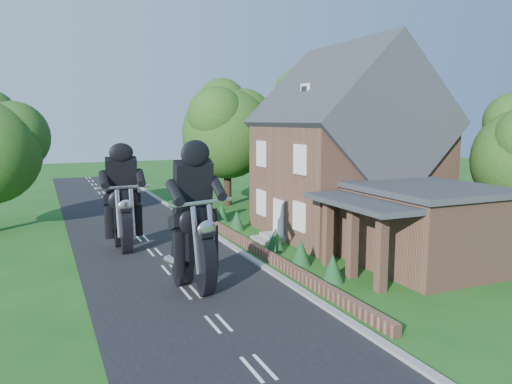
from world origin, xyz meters
name	(u,v)px	position (x,y,z in m)	size (l,w,h in m)	color
ground	(190,293)	(0.00, 0.00, 0.00)	(120.00, 120.00, 0.00)	#184C15
road	(190,293)	(0.00, 0.00, 0.01)	(7.00, 80.00, 0.02)	black
kerb	(282,278)	(3.65, 0.00, 0.06)	(0.30, 80.00, 0.12)	gray
garden_wall	(248,244)	(4.30, 5.00, 0.20)	(0.30, 22.00, 0.40)	brown
house	(347,153)	(10.49, 6.00, 4.34)	(9.54, 8.64, 10.24)	brown
annex	(425,226)	(9.87, -0.80, 1.77)	(7.05, 5.94, 3.44)	brown
tree_house_right	(406,135)	(16.65, 8.62, 5.19)	(6.51, 6.00, 8.40)	black
tree_behind_house	(312,119)	(14.18, 16.14, 6.23)	(7.81, 7.20, 10.08)	black
tree_behind_left	(232,126)	(8.16, 17.13, 5.73)	(6.94, 6.40, 9.16)	black
shrub_a	(333,268)	(5.30, -1.00, 0.55)	(0.90, 0.90, 1.10)	#11381A
shrub_b	(301,252)	(5.30, 1.50, 0.55)	(0.90, 0.90, 1.10)	#11381A
shrub_c	(275,239)	(5.30, 4.00, 0.55)	(0.90, 0.90, 1.10)	#11381A
shrub_d	(237,220)	(5.30, 9.00, 0.55)	(0.90, 0.90, 1.10)	#11381A
shrub_e	(222,213)	(5.30, 11.50, 0.55)	(0.90, 0.90, 1.10)	#11381A
shrub_f	(209,206)	(5.30, 14.00, 0.55)	(0.90, 0.90, 1.10)	#11381A
motorcycle_lead	(194,269)	(0.20, 0.13, 0.81)	(0.44, 1.75, 1.63)	black
motorcycle_follow	(124,235)	(-1.24, 6.90, 0.76)	(0.41, 1.63, 1.52)	black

